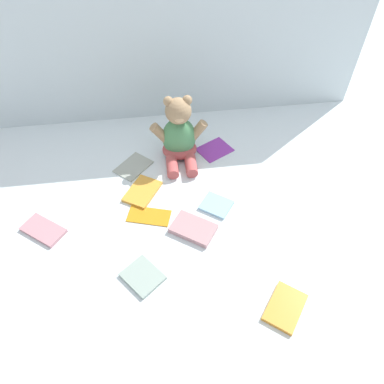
{
  "coord_description": "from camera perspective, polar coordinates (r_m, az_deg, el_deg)",
  "views": [
    {
      "loc": [
        -0.1,
        -0.84,
        0.94
      ],
      "look_at": [
        -0.0,
        -0.1,
        0.1
      ],
      "focal_mm": 34.01,
      "sensor_mm": 36.0,
      "label": 1
    }
  ],
  "objects": [
    {
      "name": "teddy_bear",
      "position": [
        1.32,
        -2.02,
        8.74
      ],
      "size": [
        0.21,
        0.18,
        0.25
      ],
      "rotation": [
        0.0,
        0.0,
        -0.02
      ],
      "color": "#4C8C59",
      "rests_on": "ground_plane"
    },
    {
      "name": "book_case_7",
      "position": [
        1.21,
        3.81,
        -2.09
      ],
      "size": [
        0.13,
        0.12,
        0.01
      ],
      "primitive_type": "cube",
      "rotation": [
        0.0,
        0.0,
        0.94
      ],
      "color": "#85B6CD",
      "rests_on": "ground_plane"
    },
    {
      "name": "book_case_0",
      "position": [
        1.35,
        -9.2,
        4.03
      ],
      "size": [
        0.15,
        0.15,
        0.01
      ],
      "primitive_type": "cube",
      "rotation": [
        0.0,
        0.0,
        2.39
      ],
      "color": "#949B90",
      "rests_on": "ground_plane"
    },
    {
      "name": "book_case_5",
      "position": [
        1.07,
        -7.73,
        -12.97
      ],
      "size": [
        0.14,
        0.14,
        0.01
      ],
      "primitive_type": "cube",
      "rotation": [
        0.0,
        0.0,
        0.67
      ],
      "color": "#899E94",
      "rests_on": "ground_plane"
    },
    {
      "name": "book_case_4",
      "position": [
        1.14,
        0.21,
        -5.75
      ],
      "size": [
        0.16,
        0.15,
        0.02
      ],
      "primitive_type": "cube",
      "rotation": [
        0.0,
        0.0,
        0.96
      ],
      "color": "#B48186",
      "rests_on": "ground_plane"
    },
    {
      "name": "book_case_1",
      "position": [
        1.26,
        -7.79,
        0.07
      ],
      "size": [
        0.14,
        0.16,
        0.01
      ],
      "primitive_type": "cube",
      "rotation": [
        0.0,
        0.0,
        2.58
      ],
      "color": "gold",
      "rests_on": "ground_plane"
    },
    {
      "name": "book_case_6",
      "position": [
        1.24,
        -22.29,
        -5.53
      ],
      "size": [
        0.15,
        0.14,
        0.01
      ],
      "primitive_type": "cube",
      "rotation": [
        0.0,
        0.0,
        0.92
      ],
      "color": "#BA7D86",
      "rests_on": "ground_plane"
    },
    {
      "name": "book_case_2",
      "position": [
        1.19,
        -6.77,
        -3.7
      ],
      "size": [
        0.15,
        0.1,
        0.01
      ],
      "primitive_type": "cube",
      "rotation": [
        0.0,
        0.0,
        1.28
      ],
      "color": "orange",
      "rests_on": "ground_plane"
    },
    {
      "name": "ground_plane",
      "position": [
        1.26,
        -0.41,
        0.36
      ],
      "size": [
        3.2,
        3.2,
        0.0
      ],
      "primitive_type": "plane",
      "color": "silver"
    },
    {
      "name": "book_case_8",
      "position": [
        1.41,
        3.57,
        6.7
      ],
      "size": [
        0.15,
        0.14,
        0.01
      ],
      "primitive_type": "cube",
      "rotation": [
        0.0,
        0.0,
        2.06
      ],
      "color": "purple",
      "rests_on": "ground_plane"
    },
    {
      "name": "backdrop_drape",
      "position": [
        1.43,
        -2.99,
        22.98
      ],
      "size": [
        1.49,
        0.03,
        0.65
      ],
      "primitive_type": "cube",
      "color": "silver",
      "rests_on": "ground_plane"
    },
    {
      "name": "book_case_3",
      "position": [
        1.05,
        14.38,
        -17.12
      ],
      "size": [
        0.14,
        0.15,
        0.01
      ],
      "primitive_type": "cube",
      "rotation": [
        0.0,
        0.0,
        2.47
      ],
      "color": "orange",
      "rests_on": "ground_plane"
    }
  ]
}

